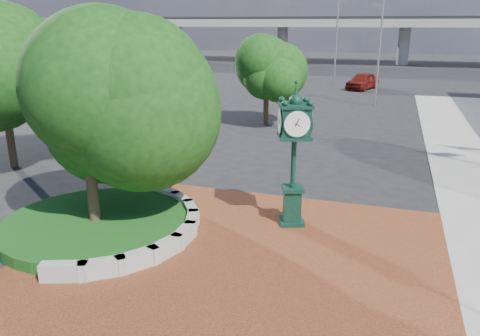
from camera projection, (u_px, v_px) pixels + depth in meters
name	position (u px, v px, depth m)	size (l,w,h in m)	color
ground	(239.00, 252.00, 14.08)	(200.00, 200.00, 0.00)	black
plaza	(228.00, 267.00, 13.17)	(12.00, 12.00, 0.04)	maroon
planter_wall	(158.00, 232.00, 14.80)	(2.96, 6.77, 0.54)	#9E9B93
grass_bed	(96.00, 225.00, 15.50)	(6.10, 6.10, 0.40)	#113E14
overpass	(372.00, 23.00, 75.73)	(90.00, 12.00, 7.50)	#9E9B93
tree_planter	(85.00, 120.00, 14.45)	(5.20, 5.20, 6.33)	#38281C
tree_northwest	(2.00, 80.00, 21.23)	(5.60, 5.60, 6.93)	#38281C
tree_street	(266.00, 76.00, 30.63)	(4.40, 4.40, 5.45)	#38281C
post_clock	(294.00, 150.00, 15.26)	(1.23, 1.23, 4.82)	black
parked_car	(363.00, 81.00, 48.14)	(2.00, 4.96, 1.69)	maroon
street_lamp_near	(383.00, 42.00, 37.02)	(1.96, 0.42, 8.76)	slate
street_lamp_far	(339.00, 28.00, 50.54)	(2.26, 0.82, 10.28)	slate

